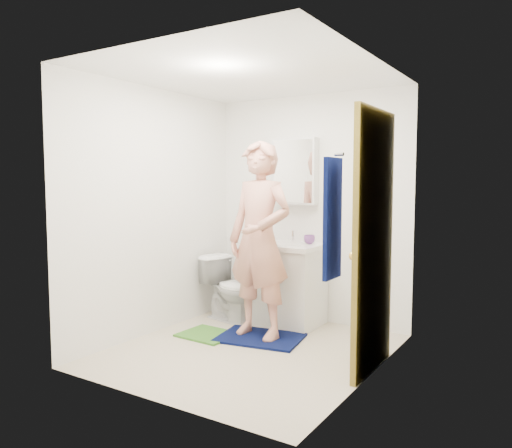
% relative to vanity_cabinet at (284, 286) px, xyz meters
% --- Properties ---
extents(floor, '(2.20, 2.40, 0.02)m').
position_rel_vanity_cabinet_xyz_m(floor, '(0.15, -0.91, -0.41)').
color(floor, beige).
rests_on(floor, ground).
extents(ceiling, '(2.20, 2.40, 0.02)m').
position_rel_vanity_cabinet_xyz_m(ceiling, '(0.15, -0.91, 2.01)').
color(ceiling, white).
rests_on(ceiling, ground).
extents(wall_back, '(2.20, 0.02, 2.40)m').
position_rel_vanity_cabinet_xyz_m(wall_back, '(0.15, 0.30, 0.80)').
color(wall_back, white).
rests_on(wall_back, ground).
extents(wall_front, '(2.20, 0.02, 2.40)m').
position_rel_vanity_cabinet_xyz_m(wall_front, '(0.15, -2.12, 0.80)').
color(wall_front, white).
rests_on(wall_front, ground).
extents(wall_left, '(0.02, 2.40, 2.40)m').
position_rel_vanity_cabinet_xyz_m(wall_left, '(-0.96, -0.91, 0.80)').
color(wall_left, white).
rests_on(wall_left, ground).
extents(wall_right, '(0.02, 2.40, 2.40)m').
position_rel_vanity_cabinet_xyz_m(wall_right, '(1.26, -0.91, 0.80)').
color(wall_right, white).
rests_on(wall_right, ground).
extents(vanity_cabinet, '(0.75, 0.55, 0.80)m').
position_rel_vanity_cabinet_xyz_m(vanity_cabinet, '(0.00, 0.00, 0.00)').
color(vanity_cabinet, white).
rests_on(vanity_cabinet, floor).
extents(countertop, '(0.79, 0.59, 0.05)m').
position_rel_vanity_cabinet_xyz_m(countertop, '(0.00, 0.00, 0.43)').
color(countertop, white).
rests_on(countertop, vanity_cabinet).
extents(sink_basin, '(0.40, 0.40, 0.03)m').
position_rel_vanity_cabinet_xyz_m(sink_basin, '(0.00, 0.00, 0.44)').
color(sink_basin, white).
rests_on(sink_basin, countertop).
extents(faucet, '(0.03, 0.03, 0.12)m').
position_rel_vanity_cabinet_xyz_m(faucet, '(0.00, 0.18, 0.51)').
color(faucet, silver).
rests_on(faucet, countertop).
extents(medicine_cabinet, '(0.50, 0.12, 0.70)m').
position_rel_vanity_cabinet_xyz_m(medicine_cabinet, '(0.00, 0.22, 1.20)').
color(medicine_cabinet, white).
rests_on(medicine_cabinet, wall_back).
extents(mirror_panel, '(0.46, 0.01, 0.66)m').
position_rel_vanity_cabinet_xyz_m(mirror_panel, '(0.00, 0.16, 1.20)').
color(mirror_panel, white).
rests_on(mirror_panel, wall_back).
extents(door, '(0.05, 0.80, 2.05)m').
position_rel_vanity_cabinet_xyz_m(door, '(1.22, -0.76, 0.62)').
color(door, olive).
rests_on(door, ground).
extents(door_knob, '(0.07, 0.07, 0.07)m').
position_rel_vanity_cabinet_xyz_m(door_knob, '(1.18, -1.08, 0.55)').
color(door_knob, gold).
rests_on(door_knob, door).
extents(towel, '(0.03, 0.24, 0.80)m').
position_rel_vanity_cabinet_xyz_m(towel, '(1.18, -1.48, 0.85)').
color(towel, '#060F3E').
rests_on(towel, wall_right).
extents(towel_hook, '(0.06, 0.02, 0.02)m').
position_rel_vanity_cabinet_xyz_m(towel_hook, '(1.22, -1.48, 1.27)').
color(towel_hook, silver).
rests_on(towel_hook, wall_right).
extents(toilet, '(0.74, 0.51, 0.69)m').
position_rel_vanity_cabinet_xyz_m(toilet, '(-0.53, -0.21, -0.05)').
color(toilet, white).
rests_on(toilet, floor).
extents(bath_mat, '(0.86, 0.68, 0.02)m').
position_rel_vanity_cabinet_xyz_m(bath_mat, '(0.06, -0.58, -0.39)').
color(bath_mat, '#060F3E').
rests_on(bath_mat, floor).
extents(green_rug, '(0.53, 0.46, 0.02)m').
position_rel_vanity_cabinet_xyz_m(green_rug, '(-0.42, -0.77, -0.39)').
color(green_rug, '#44862C').
rests_on(green_rug, floor).
extents(soap_dispenser, '(0.12, 0.12, 0.20)m').
position_rel_vanity_cabinet_xyz_m(soap_dispenser, '(-0.28, -0.04, 0.55)').
color(soap_dispenser, '#AA594F').
rests_on(soap_dispenser, countertop).
extents(toothbrush_cup, '(0.13, 0.13, 0.09)m').
position_rel_vanity_cabinet_xyz_m(toothbrush_cup, '(0.23, 0.10, 0.50)').
color(toothbrush_cup, '#794291').
rests_on(toothbrush_cup, countertop).
extents(man, '(0.71, 0.49, 1.85)m').
position_rel_vanity_cabinet_xyz_m(man, '(0.04, -0.56, 0.55)').
color(man, tan).
rests_on(man, bath_mat).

